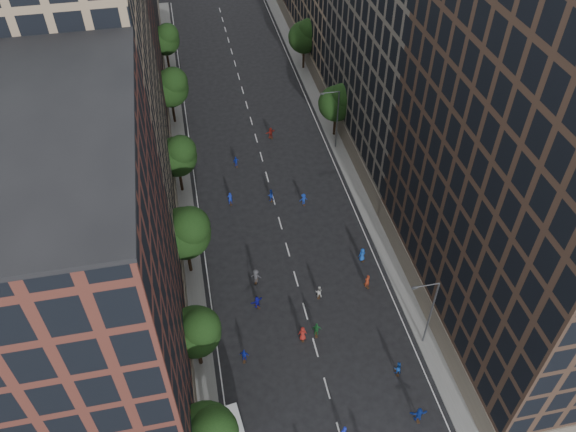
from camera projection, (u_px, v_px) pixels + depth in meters
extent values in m
plane|color=black|center=(268.00, 179.00, 74.11)|extent=(240.00, 240.00, 0.00)
cube|color=slate|center=(173.00, 156.00, 77.63)|extent=(4.00, 105.00, 0.15)
cube|color=slate|center=(340.00, 136.00, 81.16)|extent=(4.00, 105.00, 0.15)
cube|color=#552820|center=(74.00, 305.00, 40.37)|extent=(14.00, 22.00, 30.00)
cube|color=#967E62|center=(86.00, 104.00, 56.07)|extent=(14.00, 26.00, 34.00)
cube|color=#552820|center=(101.00, 32.00, 74.50)|extent=(14.00, 20.00, 28.00)
cube|color=#402D22|center=(540.00, 171.00, 46.76)|extent=(14.00, 30.00, 36.00)
cube|color=#645D52|center=(412.00, 34.00, 68.42)|extent=(14.00, 28.00, 33.00)
sphere|color=black|center=(213.00, 432.00, 41.84)|extent=(3.90, 3.90, 3.90)
cylinder|color=black|center=(199.00, 353.00, 52.69)|extent=(0.36, 0.36, 3.70)
sphere|color=black|center=(195.00, 332.00, 50.38)|extent=(4.80, 4.80, 4.80)
sphere|color=black|center=(201.00, 327.00, 49.30)|extent=(3.60, 3.60, 3.60)
cylinder|color=black|center=(189.00, 258.00, 61.05)|extent=(0.36, 0.36, 4.22)
sphere|color=black|center=(184.00, 233.00, 58.41)|extent=(5.60, 5.60, 5.60)
sphere|color=black|center=(190.00, 226.00, 57.15)|extent=(4.20, 4.20, 4.20)
cylinder|color=black|center=(181.00, 179.00, 71.13)|extent=(0.36, 0.36, 3.87)
sphere|color=black|center=(177.00, 157.00, 68.71)|extent=(5.00, 5.00, 5.00)
sphere|color=black|center=(181.00, 150.00, 67.59)|extent=(3.75, 3.75, 3.75)
cylinder|color=black|center=(173.00, 111.00, 82.45)|extent=(0.36, 0.36, 4.05)
sphere|color=black|center=(170.00, 88.00, 79.93)|extent=(5.40, 5.40, 5.40)
sphere|color=black|center=(173.00, 81.00, 78.71)|extent=(4.05, 4.05, 4.05)
cylinder|color=black|center=(168.00, 60.00, 93.93)|extent=(0.36, 0.36, 3.78)
sphere|color=black|center=(165.00, 40.00, 91.57)|extent=(4.80, 4.80, 4.80)
sphere|color=black|center=(168.00, 34.00, 90.49)|extent=(3.60, 3.60, 3.60)
cylinder|color=black|center=(335.00, 124.00, 80.17)|extent=(0.36, 0.36, 3.74)
sphere|color=black|center=(336.00, 104.00, 77.83)|extent=(5.00, 5.00, 5.00)
sphere|color=black|center=(342.00, 97.00, 76.71)|extent=(3.75, 3.75, 3.75)
cylinder|color=black|center=(304.00, 58.00, 94.33)|extent=(0.36, 0.36, 3.96)
sphere|color=black|center=(304.00, 37.00, 91.85)|extent=(5.20, 5.20, 5.20)
sphere|color=black|center=(309.00, 31.00, 90.68)|extent=(3.90, 3.90, 3.90)
cylinder|color=#595B60|center=(430.00, 314.00, 52.66)|extent=(0.18, 0.18, 9.00)
cylinder|color=#595B60|center=(426.00, 285.00, 49.39)|extent=(2.40, 0.12, 0.12)
cube|color=#595B60|center=(415.00, 288.00, 49.26)|extent=(0.50, 0.22, 0.15)
cylinder|color=#595B60|center=(337.00, 121.00, 76.14)|extent=(0.18, 0.18, 9.00)
cylinder|color=#595B60|center=(330.00, 92.00, 72.87)|extent=(2.40, 0.12, 0.12)
cube|color=#595B60|center=(322.00, 94.00, 72.74)|extent=(0.50, 0.22, 0.15)
cylinder|color=black|center=(215.00, 428.00, 48.84)|extent=(0.37, 0.85, 0.82)
cylinder|color=black|center=(239.00, 420.00, 49.34)|extent=(0.37, 0.85, 0.82)
imported|color=#1523B2|center=(344.00, 432.00, 48.06)|extent=(0.73, 0.60, 1.72)
imported|color=#1341A1|center=(398.00, 368.00, 52.67)|extent=(0.80, 0.64, 1.58)
imported|color=#13229D|center=(244.00, 355.00, 53.69)|extent=(0.99, 0.66, 1.57)
imported|color=navy|center=(419.00, 415.00, 49.25)|extent=(1.63, 0.66, 1.71)
imported|color=maroon|center=(303.00, 334.00, 55.37)|extent=(0.90, 0.62, 1.76)
imported|color=maroon|center=(367.00, 281.00, 60.27)|extent=(0.73, 0.59, 1.75)
imported|color=silver|center=(319.00, 292.00, 59.36)|extent=(0.86, 0.74, 1.51)
imported|color=#3E3E43|center=(256.00, 276.00, 60.73)|extent=(1.32, 1.03, 1.80)
imported|color=#1A5928|center=(317.00, 330.00, 55.73)|extent=(1.10, 0.64, 1.75)
imported|color=#1414A6|center=(257.00, 302.00, 58.38)|extent=(1.46, 0.98, 1.51)
imported|color=#1546AD|center=(362.00, 255.00, 63.09)|extent=(0.97, 0.78, 1.73)
imported|color=#152CAE|center=(230.00, 199.00, 69.98)|extent=(0.72, 0.54, 1.77)
imported|color=navy|center=(271.00, 195.00, 70.49)|extent=(0.87, 0.71, 1.67)
imported|color=#1434A5|center=(303.00, 199.00, 70.01)|extent=(1.10, 0.74, 1.58)
imported|color=#152CAD|center=(236.00, 162.00, 75.60)|extent=(0.95, 0.58, 1.51)
imported|color=maroon|center=(271.00, 133.00, 80.37)|extent=(1.59, 1.02, 1.64)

